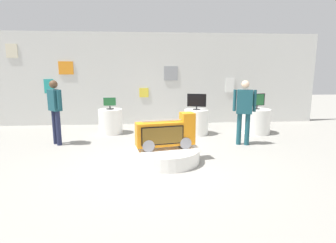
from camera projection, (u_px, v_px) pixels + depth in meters
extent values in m
plane|color=gray|center=(156.00, 164.00, 5.53)|extent=(30.00, 30.00, 0.00)
cube|color=silver|center=(151.00, 79.00, 9.50)|extent=(11.85, 0.10, 3.13)
cube|color=teal|center=(49.00, 86.00, 9.20)|extent=(0.32, 0.02, 0.47)
cube|color=orange|center=(66.00, 68.00, 9.13)|extent=(0.48, 0.02, 0.43)
cube|color=gray|center=(171.00, 73.00, 9.46)|extent=(0.47, 0.02, 0.49)
cube|color=yellow|center=(144.00, 93.00, 9.50)|extent=(0.32, 0.02, 0.32)
cube|color=beige|center=(12.00, 51.00, 8.89)|extent=(0.36, 0.02, 0.44)
cube|color=white|center=(230.00, 85.00, 9.70)|extent=(0.31, 0.02, 0.51)
cylinder|color=white|center=(165.00, 155.00, 5.67)|extent=(1.41, 1.41, 0.28)
cylinder|color=gray|center=(147.00, 144.00, 5.52)|extent=(0.30, 0.39, 0.24)
cylinder|color=gray|center=(183.00, 141.00, 5.73)|extent=(0.30, 0.39, 0.24)
cube|color=orange|center=(165.00, 134.00, 5.59)|extent=(1.24, 0.52, 0.49)
cube|color=orange|center=(187.00, 117.00, 5.65)|extent=(0.32, 0.34, 0.17)
cube|color=black|center=(163.00, 136.00, 5.41)|extent=(0.85, 0.18, 0.37)
cube|color=brown|center=(163.00, 136.00, 5.41)|extent=(0.81, 0.18, 0.33)
cube|color=#B2B2B7|center=(165.00, 120.00, 5.54)|extent=(0.95, 0.21, 0.02)
cylinder|color=white|center=(196.00, 122.00, 8.08)|extent=(0.71, 0.71, 0.73)
cylinder|color=black|center=(196.00, 109.00, 8.01)|extent=(0.21, 0.21, 0.02)
cylinder|color=black|center=(196.00, 108.00, 8.00)|extent=(0.04, 0.04, 0.07)
cube|color=black|center=(197.00, 100.00, 7.96)|extent=(0.54, 0.19, 0.37)
cube|color=black|center=(197.00, 100.00, 7.94)|extent=(0.49, 0.16, 0.34)
cylinder|color=white|center=(256.00, 121.00, 8.21)|extent=(0.82, 0.82, 0.73)
cylinder|color=black|center=(257.00, 109.00, 8.14)|extent=(0.17, 0.17, 0.02)
cylinder|color=black|center=(257.00, 107.00, 8.13)|extent=(0.04, 0.04, 0.09)
cube|color=black|center=(257.00, 100.00, 8.09)|extent=(0.50, 0.19, 0.35)
cube|color=#1E5B2D|center=(257.00, 100.00, 8.07)|extent=(0.46, 0.15, 0.32)
cylinder|color=white|center=(111.00, 121.00, 8.19)|extent=(0.70, 0.70, 0.73)
cylinder|color=black|center=(110.00, 109.00, 8.12)|extent=(0.24, 0.24, 0.02)
cylinder|color=black|center=(110.00, 107.00, 8.11)|extent=(0.04, 0.04, 0.08)
cube|color=silver|center=(110.00, 102.00, 8.08)|extent=(0.39, 0.07, 0.26)
cube|color=#1E5B2D|center=(110.00, 102.00, 8.05)|extent=(0.36, 0.04, 0.24)
cylinder|color=#1E233F|center=(58.00, 128.00, 6.86)|extent=(0.12, 0.12, 0.88)
cylinder|color=#1E233F|center=(55.00, 127.00, 7.00)|extent=(0.12, 0.12, 0.88)
cube|color=#194751|center=(55.00, 100.00, 6.80)|extent=(0.40, 0.42, 0.52)
sphere|color=brown|center=(53.00, 84.00, 6.73)|extent=(0.20, 0.20, 0.20)
cylinder|color=#194751|center=(59.00, 100.00, 6.63)|extent=(0.08, 0.08, 0.47)
cylinder|color=#194751|center=(50.00, 98.00, 6.96)|extent=(0.08, 0.08, 0.47)
cylinder|color=#194751|center=(247.00, 129.00, 6.90)|extent=(0.12, 0.12, 0.80)
cylinder|color=#194751|center=(239.00, 129.00, 6.95)|extent=(0.12, 0.12, 0.80)
cube|color=#194751|center=(245.00, 102.00, 6.79)|extent=(0.42, 0.31, 0.60)
sphere|color=beige|center=(245.00, 84.00, 6.72)|extent=(0.20, 0.20, 0.20)
cylinder|color=#194751|center=(255.00, 101.00, 6.73)|extent=(0.08, 0.08, 0.54)
cylinder|color=#194751|center=(235.00, 100.00, 6.85)|extent=(0.08, 0.08, 0.54)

